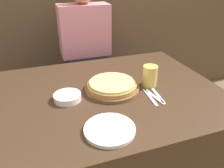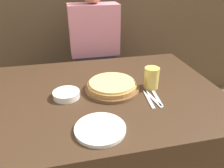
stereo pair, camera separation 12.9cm
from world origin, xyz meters
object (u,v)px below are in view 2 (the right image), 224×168
object	(u,v)px
side_bowl	(66,94)
diner_person	(95,62)
dinner_knife	(153,99)
pizza_on_board	(112,86)
fork	(149,99)
spoon	(157,98)
beer_glass	(151,77)
dinner_plate	(100,129)

from	to	relation	value
side_bowl	diner_person	xyz separation A→B (m)	(0.28, 0.75, -0.12)
dinner_knife	diner_person	bearing A→B (deg)	102.53
side_bowl	pizza_on_board	bearing A→B (deg)	5.34
dinner_knife	diner_person	distance (m)	0.90
pizza_on_board	fork	bearing A→B (deg)	-41.06
spoon	diner_person	size ratio (longest dim) A/B	0.12
pizza_on_board	beer_glass	size ratio (longest dim) A/B	2.50
fork	dinner_knife	xyz separation A→B (m)	(0.03, 0.00, 0.00)
pizza_on_board	diner_person	world-z (taller)	diner_person
beer_glass	dinner_plate	xyz separation A→B (m)	(-0.37, -0.33, -0.06)
side_bowl	spoon	xyz separation A→B (m)	(0.49, -0.13, -0.02)
beer_glass	dinner_knife	world-z (taller)	beer_glass
beer_glass	diner_person	world-z (taller)	diner_person
pizza_on_board	side_bowl	bearing A→B (deg)	-174.66
spoon	diner_person	bearing A→B (deg)	104.08
diner_person	dinner_plate	bearing A→B (deg)	-97.44
fork	dinner_knife	world-z (taller)	same
beer_glass	fork	world-z (taller)	beer_glass
dinner_plate	spoon	xyz separation A→B (m)	(0.36, 0.20, -0.01)
pizza_on_board	spoon	size ratio (longest dim) A/B	1.98
beer_glass	side_bowl	distance (m)	0.51
pizza_on_board	dinner_knife	size ratio (longest dim) A/B	1.69
side_bowl	dinner_plate	bearing A→B (deg)	-67.57
beer_glass	diner_person	size ratio (longest dim) A/B	0.10
fork	diner_person	distance (m)	0.90
beer_glass	dinner_knife	xyz separation A→B (m)	(-0.04, -0.13, -0.07)
dinner_plate	fork	xyz separation A→B (m)	(0.31, 0.20, -0.01)
beer_glass	spoon	bearing A→B (deg)	-95.75
dinner_plate	spoon	distance (m)	0.41
dinner_plate	side_bowl	distance (m)	0.35
side_bowl	dinner_knife	size ratio (longest dim) A/B	0.79
beer_glass	side_bowl	world-z (taller)	beer_glass
side_bowl	spoon	size ratio (longest dim) A/B	0.92
side_bowl	beer_glass	bearing A→B (deg)	0.56
diner_person	pizza_on_board	bearing A→B (deg)	-90.48
dinner_plate	dinner_knife	xyz separation A→B (m)	(0.33, 0.20, -0.01)
dinner_plate	fork	world-z (taller)	dinner_plate
pizza_on_board	spoon	bearing A→B (deg)	-34.13
pizza_on_board	beer_glass	world-z (taller)	beer_glass
pizza_on_board	dinner_knife	world-z (taller)	pizza_on_board
dinner_knife	side_bowl	bearing A→B (deg)	164.82
pizza_on_board	dinner_knife	bearing A→B (deg)	-37.33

